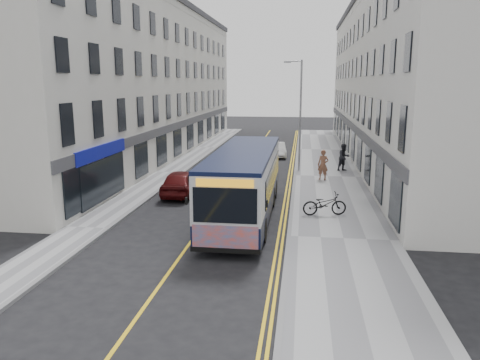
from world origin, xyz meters
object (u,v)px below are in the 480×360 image
(streetlamp, at_px, (299,112))
(city_bus, at_px, (245,181))
(pedestrian_near, at_px, (323,165))
(bicycle, at_px, (325,204))
(car_maroon, at_px, (181,182))
(pedestrian_far, at_px, (344,157))
(car_white, at_px, (277,150))

(streetlamp, distance_m, city_bus, 12.90)
(streetlamp, height_order, pedestrian_near, streetlamp)
(bicycle, bearing_deg, pedestrian_near, -13.23)
(streetlamp, relative_size, bicycle, 3.77)
(streetlamp, xyz_separation_m, city_bus, (-2.40, -12.41, -2.56))
(bicycle, xyz_separation_m, car_maroon, (-8.08, 3.64, 0.07))
(streetlamp, xyz_separation_m, bicycle, (1.43, -11.85, -3.70))
(pedestrian_far, height_order, car_white, pedestrian_far)
(car_white, relative_size, car_maroon, 0.86)
(streetlamp, height_order, bicycle, streetlamp)
(city_bus, relative_size, car_white, 3.03)
(pedestrian_near, distance_m, pedestrian_far, 3.82)
(city_bus, bearing_deg, bicycle, 8.35)
(city_bus, distance_m, car_white, 19.35)
(bicycle, relative_size, car_white, 0.56)
(bicycle, bearing_deg, pedestrian_far, -20.46)
(streetlamp, distance_m, pedestrian_far, 4.66)
(pedestrian_near, xyz_separation_m, car_maroon, (-8.32, -4.96, -0.37))
(city_bus, distance_m, pedestrian_far, 13.86)
(pedestrian_near, bearing_deg, bicycle, -72.67)
(bicycle, relative_size, pedestrian_near, 1.07)
(pedestrian_far, bearing_deg, pedestrian_near, -148.73)
(city_bus, xyz_separation_m, car_maroon, (-4.24, 4.20, -1.07))
(city_bus, height_order, pedestrian_far, city_bus)
(city_bus, relative_size, bicycle, 5.39)
(pedestrian_far, xyz_separation_m, car_white, (-5.21, 6.70, -0.49))
(pedestrian_far, bearing_deg, car_white, 94.48)
(bicycle, distance_m, car_white, 19.04)
(city_bus, distance_m, bicycle, 4.04)
(streetlamp, relative_size, car_white, 2.12)
(streetlamp, relative_size, city_bus, 0.70)
(pedestrian_far, distance_m, car_maroon, 13.03)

